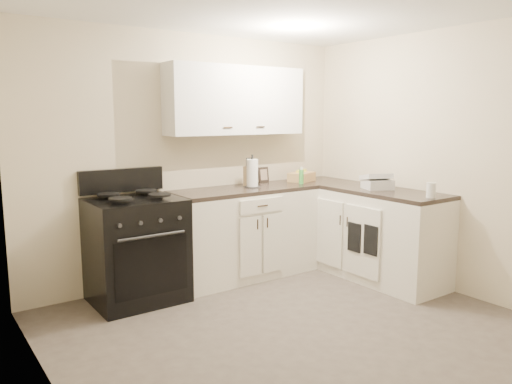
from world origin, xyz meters
TOP-DOWN VIEW (x-y plane):
  - floor at (0.00, 0.00)m, footprint 3.60×3.60m
  - wall_back at (0.00, 1.80)m, footprint 3.60×0.00m
  - wall_right at (1.80, 0.00)m, footprint 0.00×3.60m
  - wall_left at (-1.80, 0.00)m, footprint 0.00×3.60m
  - base_cabinets_back at (0.43, 1.50)m, footprint 1.55×0.60m
  - base_cabinets_right at (1.50, 0.85)m, footprint 0.60×1.90m
  - countertop_back at (0.43, 1.50)m, footprint 1.55×0.60m
  - countertop_right at (1.50, 0.85)m, footprint 0.60×1.90m
  - upper_cabinets at (0.43, 1.65)m, footprint 1.55×0.30m
  - stove at (-0.79, 1.48)m, footprint 0.80×0.69m
  - knife_block at (0.56, 1.61)m, footprint 0.11×0.11m
  - paper_towel at (0.53, 1.50)m, footprint 0.16×0.16m
  - soap_bottle at (1.12, 1.41)m, footprint 0.06×0.06m
  - picture_frame at (0.86, 1.76)m, footprint 0.14×0.05m
  - wicker_basket at (1.26, 1.56)m, footprint 0.36×0.30m
  - countertop_grill at (1.50, 0.66)m, footprint 0.34×0.33m
  - glass_jar at (1.48, 0.00)m, footprint 0.09×0.09m
  - oven_mitt_near at (1.18, 0.43)m, footprint 0.02×0.17m
  - oven_mitt_far at (1.18, 0.64)m, footprint 0.02×0.17m

SIDE VIEW (x-z plane):
  - floor at x=0.00m, z-range 0.00..0.00m
  - base_cabinets_back at x=0.43m, z-range 0.00..0.90m
  - base_cabinets_right at x=1.50m, z-range 0.00..0.90m
  - stove at x=-0.79m, z-range -0.03..0.95m
  - oven_mitt_far at x=1.18m, z-range 0.33..0.63m
  - oven_mitt_near at x=1.18m, z-range 0.35..0.64m
  - countertop_back at x=0.43m, z-range 0.90..0.94m
  - countertop_right at x=1.50m, z-range 0.90..0.94m
  - countertop_grill at x=1.50m, z-range 0.94..1.04m
  - wicker_basket at x=1.26m, z-range 0.94..1.04m
  - glass_jar at x=1.48m, z-range 0.94..1.08m
  - soap_bottle at x=1.12m, z-range 0.94..1.10m
  - picture_frame at x=0.86m, z-range 0.94..1.11m
  - knife_block at x=0.56m, z-range 0.94..1.15m
  - paper_towel at x=0.53m, z-range 0.94..1.23m
  - wall_back at x=0.00m, z-range -0.55..3.05m
  - wall_right at x=1.80m, z-range -0.55..3.05m
  - wall_left at x=-1.80m, z-range -0.55..3.05m
  - upper_cabinets at x=0.43m, z-range 1.49..2.19m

